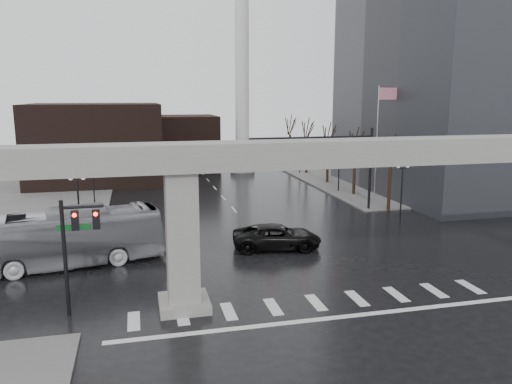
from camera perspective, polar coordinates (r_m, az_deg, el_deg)
ground at (r=28.70m, az=6.15°, el=-11.67°), size 160.00×160.00×0.00m
sidewalk_ne at (r=71.13m, az=16.18°, el=1.69°), size 28.00×36.00×0.15m
elevated_guideway at (r=27.28m, az=8.95°, el=2.11°), size 48.00×2.60×8.70m
office_tower at (r=63.77m, az=23.58°, el=19.11°), size 22.00×26.00×42.00m
building_far_left at (r=67.33m, az=-17.79°, el=5.33°), size 16.00×14.00×10.00m
building_far_mid at (r=77.53m, az=-8.32°, el=5.67°), size 10.00×10.00×8.00m
smokestack at (r=72.51m, az=-1.61°, el=12.82°), size 3.60×3.60×30.00m
signal_mast_arm at (r=47.57m, az=8.89°, el=4.58°), size 12.12×0.43×8.00m
signal_left_pole at (r=26.50m, az=-19.96°, el=-4.91°), size 2.30×0.30×6.00m
flagpole_assembly at (r=52.97m, az=13.97°, el=6.88°), size 2.06×0.12×12.00m
lamp_right_0 at (r=45.61m, az=16.35°, el=1.01°), size 1.22×0.32×5.11m
lamp_right_1 at (r=58.01m, az=9.48°, el=3.36°), size 1.22×0.32×5.11m
lamp_right_2 at (r=71.00m, az=5.07°, el=4.84°), size 1.22×0.32×5.11m
lamp_left_0 at (r=39.85m, az=-19.66°, el=-0.59°), size 1.22×0.32×5.11m
lamp_left_1 at (r=53.60m, az=-18.17°, el=2.34°), size 1.22×0.32×5.11m
lamp_left_2 at (r=67.45m, az=-17.29°, el=4.06°), size 1.22×0.32×5.11m
tree_right_0 at (r=49.67m, az=15.05°, el=1.06°), size 1.09×1.58×7.50m
tree_right_1 at (r=56.72m, az=11.21°, el=2.49°), size 1.09×1.61×7.67m
tree_right_2 at (r=63.98m, az=8.22°, el=3.59°), size 1.10×1.63×7.85m
tree_right_3 at (r=71.41m, az=5.84°, el=4.46°), size 1.11×1.66×8.02m
tree_right_4 at (r=78.95m, az=3.91°, el=5.16°), size 1.12×1.69×8.19m
pickup_truck at (r=36.51m, az=2.40°, el=-5.13°), size 6.80×3.88×1.79m
city_bus at (r=34.88m, az=-21.75°, el=-5.01°), size 13.90×5.53×3.77m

